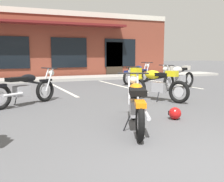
% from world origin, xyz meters
% --- Properties ---
extents(ground_plane, '(80.00, 80.00, 0.00)m').
position_xyz_m(ground_plane, '(0.00, 3.82, 0.00)').
color(ground_plane, '#515154').
extents(sidewalk_kerb, '(22.00, 1.80, 0.14)m').
position_xyz_m(sidewalk_kerb, '(0.00, 11.85, 0.07)').
color(sidewalk_kerb, '#A8A59E').
rests_on(sidewalk_kerb, ground_plane).
extents(brick_storefront_building, '(16.19, 6.48, 3.81)m').
position_xyz_m(brick_storefront_building, '(0.00, 15.73, 1.91)').
color(brick_storefront_building, brown).
rests_on(brick_storefront_building, ground_plane).
extents(painted_stall_lines, '(10.37, 4.80, 0.01)m').
position_xyz_m(painted_stall_lines, '(0.00, 8.25, 0.00)').
color(painted_stall_lines, silver).
rests_on(painted_stall_lines, ground_plane).
extents(motorcycle_foreground_classic, '(1.15, 1.97, 0.98)m').
position_xyz_m(motorcycle_foreground_classic, '(-0.06, 1.90, 0.46)').
color(motorcycle_foreground_classic, black).
rests_on(motorcycle_foreground_classic, ground_plane).
extents(motorcycle_black_cruiser, '(1.86, 1.35, 0.98)m').
position_xyz_m(motorcycle_black_cruiser, '(-1.68, 5.11, 0.46)').
color(motorcycle_black_cruiser, black).
rests_on(motorcycle_black_cruiser, ground_plane).
extents(motorcycle_silver_naked, '(1.93, 1.24, 0.98)m').
position_xyz_m(motorcycle_silver_naked, '(3.72, 8.72, 0.46)').
color(motorcycle_silver_naked, black).
rests_on(motorcycle_silver_naked, ground_plane).
extents(motorcycle_blue_standard, '(2.02, 1.04, 0.98)m').
position_xyz_m(motorcycle_blue_standard, '(4.17, 6.24, 0.53)').
color(motorcycle_blue_standard, black).
rests_on(motorcycle_blue_standard, ground_plane).
extents(motorcycle_green_cafe_racer, '(1.16, 1.97, 0.98)m').
position_xyz_m(motorcycle_green_cafe_racer, '(1.94, 4.45, 0.53)').
color(motorcycle_green_cafe_racer, black).
rests_on(motorcycle_green_cafe_racer, ground_plane).
extents(helmet_on_pavement, '(0.26, 0.26, 0.26)m').
position_xyz_m(helmet_on_pavement, '(1.03, 2.18, 0.13)').
color(helmet_on_pavement, '#B71414').
rests_on(helmet_on_pavement, ground_plane).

